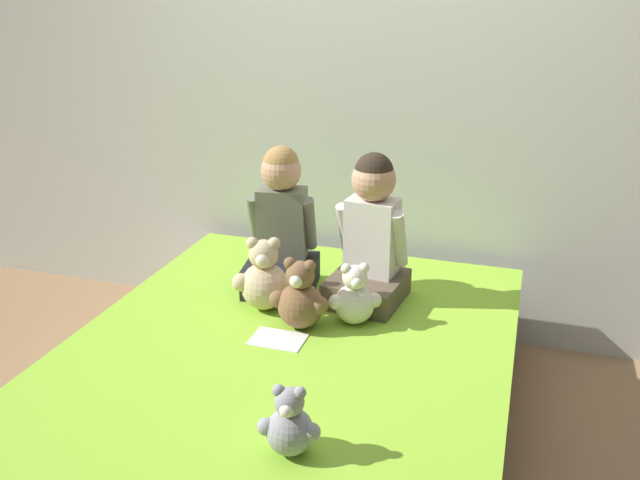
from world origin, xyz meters
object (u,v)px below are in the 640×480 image
teddy_bear_held_by_left_child (264,279)px  teddy_bear_held_by_right_child (355,298)px  teddy_bear_at_foot_of_bed (290,425)px  teddy_bear_between_children (300,299)px  bed (290,392)px  child_on_right (371,236)px  child_on_left (281,229)px  sign_card (278,339)px

teddy_bear_held_by_left_child → teddy_bear_held_by_right_child: (0.40, -0.01, -0.03)m
teddy_bear_at_foot_of_bed → teddy_bear_between_children: bearing=100.3°
bed → child_on_right: child_on_right is taller
bed → teddy_bear_held_by_left_child: bearing=129.5°
child_on_left → child_on_right: size_ratio=1.00×
bed → child_on_left: 0.72m
child_on_left → teddy_bear_held_by_right_child: bearing=-39.4°
child_on_right → sign_card: bearing=-110.8°
child_on_right → sign_card: child_on_right is taller
bed → child_on_left: size_ratio=3.08×
teddy_bear_held_by_left_child → child_on_right: bearing=13.5°
teddy_bear_held_by_left_child → teddy_bear_at_foot_of_bed: (0.43, -0.86, -0.04)m
teddy_bear_held_by_left_child → teddy_bear_held_by_right_child: 0.40m
teddy_bear_at_foot_of_bed → teddy_bear_held_by_right_child: bearing=85.2°
teddy_bear_between_children → teddy_bear_held_by_left_child: bearing=150.9°
teddy_bear_between_children → child_on_left: bearing=121.2°
sign_card → child_on_left: bearing=108.5°
teddy_bear_held_by_left_child → teddy_bear_at_foot_of_bed: teddy_bear_held_by_left_child is taller
teddy_bear_at_foot_of_bed → child_on_right: bearing=84.6°
teddy_bear_held_by_left_child → teddy_bear_held_by_right_child: bearing=-17.9°
sign_card → bed: bearing=1.6°
child_on_left → child_on_right: bearing=-8.3°
teddy_bear_held_by_right_child → sign_card: teddy_bear_held_by_right_child is taller
teddy_bear_held_by_left_child → teddy_bear_between_children: bearing=-45.7°
teddy_bear_held_by_right_child → teddy_bear_between_children: teddy_bear_between_children is taller
teddy_bear_held_by_right_child → teddy_bear_at_foot_of_bed: teddy_bear_held_by_right_child is taller
teddy_bear_held_by_left_child → teddy_bear_held_by_right_child: size_ratio=1.23×
child_on_left → teddy_bear_held_by_right_child: size_ratio=2.49×
child_on_left → teddy_bear_between_children: (0.20, -0.34, -0.16)m
child_on_right → teddy_bear_between_children: bearing=-113.8°
teddy_bear_between_children → teddy_bear_at_foot_of_bed: bearing=-72.7°
teddy_bear_held_by_left_child → teddy_bear_at_foot_of_bed: bearing=-79.9°
bed → child_on_right: (0.20, 0.47, 0.52)m
child_on_right → teddy_bear_held_by_right_child: (-0.00, -0.24, -0.18)m
teddy_bear_held_by_right_child → child_on_left: bearing=125.2°
child_on_right → teddy_bear_between_children: size_ratio=2.21×
teddy_bear_at_foot_of_bed → sign_card: size_ratio=1.08×
child_on_right → teddy_bear_at_foot_of_bed: 1.11m
teddy_bear_held_by_left_child → teddy_bear_between_children: 0.23m
child_on_left → child_on_right: 0.41m
child_on_right → bed: bearing=-106.1°
bed → sign_card: 0.24m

